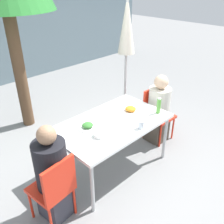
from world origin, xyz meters
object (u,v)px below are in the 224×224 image
object	(u,v)px
chair_left	(55,186)
closed_umbrella	(127,34)
chair_right	(156,110)
person_right	(158,111)
salad_bowl	(100,134)
drinking_cup	(141,125)
bottle	(159,106)
person_left	(53,176)

from	to	relation	value
chair_left	closed_umbrella	size ratio (longest dim) A/B	0.39
chair_right	person_right	size ratio (longest dim) A/B	0.76
chair_left	salad_bowl	world-z (taller)	chair_left
chair_right	drinking_cup	distance (m)	1.04
drinking_cup	bottle	bearing A→B (deg)	10.40
chair_right	drinking_cup	world-z (taller)	chair_right
drinking_cup	salad_bowl	distance (m)	0.53
closed_umbrella	salad_bowl	size ratio (longest dim) A/B	13.46
closed_umbrella	drinking_cup	bearing A→B (deg)	-130.39
salad_bowl	chair_left	bearing A→B (deg)	-174.00
person_right	closed_umbrella	world-z (taller)	closed_umbrella
chair_right	person_left	bearing A→B (deg)	6.35
person_right	bottle	world-z (taller)	person_right
drinking_cup	chair_right	bearing A→B (deg)	24.45
chair_left	salad_bowl	size ratio (longest dim) A/B	5.26
person_left	chair_right	size ratio (longest dim) A/B	1.38
person_right	salad_bowl	xyz separation A→B (m)	(-1.33, -0.10, 0.24)
chair_left	drinking_cup	bearing A→B (deg)	-14.25
person_left	drinking_cup	distance (m)	1.21
chair_left	chair_right	world-z (taller)	same
chair_left	closed_umbrella	world-z (taller)	closed_umbrella
chair_left	bottle	bearing A→B (deg)	-9.15
person_left	chair_right	xyz separation A→B (m)	(2.06, 0.17, -0.06)
person_right	bottle	size ratio (longest dim) A/B	5.02
closed_umbrella	drinking_cup	world-z (taller)	closed_umbrella
closed_umbrella	person_right	bearing A→B (deg)	-101.80
drinking_cup	closed_umbrella	bearing A→B (deg)	49.61
chair_left	person_left	world-z (taller)	person_left
bottle	person_left	bearing A→B (deg)	174.62
chair_left	chair_right	distance (m)	2.12
chair_left	bottle	size ratio (longest dim) A/B	3.79
drinking_cup	salad_bowl	size ratio (longest dim) A/B	0.64
closed_umbrella	bottle	size ratio (longest dim) A/B	9.70
drinking_cup	salad_bowl	world-z (taller)	drinking_cup
person_left	salad_bowl	distance (m)	0.72
person_right	salad_bowl	bearing A→B (deg)	5.99
chair_right	closed_umbrella	size ratio (longest dim) A/B	0.39
person_right	closed_umbrella	size ratio (longest dim) A/B	0.52
closed_umbrella	chair_right	bearing A→B (deg)	-99.36
drinking_cup	salad_bowl	xyz separation A→B (m)	(-0.48, 0.23, -0.02)
person_left	person_right	bearing A→B (deg)	-4.20
bottle	closed_umbrella	bearing A→B (deg)	63.67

